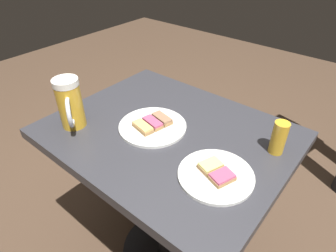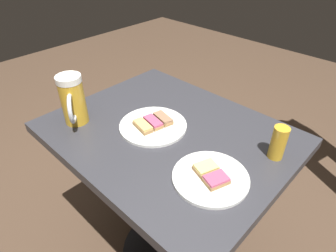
# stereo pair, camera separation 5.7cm
# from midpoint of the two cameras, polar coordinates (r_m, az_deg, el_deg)

# --- Properties ---
(ground_plane) EXTENTS (6.00, 6.00, 0.00)m
(ground_plane) POSITION_cam_midpoint_polar(r_m,az_deg,el_deg) (1.54, -1.16, -23.45)
(ground_plane) COLOR #4C3828
(cafe_table) EXTENTS (0.81, 0.65, 0.73)m
(cafe_table) POSITION_cam_midpoint_polar(r_m,az_deg,el_deg) (1.09, -1.51, -7.95)
(cafe_table) COLOR black
(cafe_table) RESTS_ON ground_plane
(plate_near) EXTENTS (0.24, 0.24, 0.03)m
(plate_near) POSITION_cam_midpoint_polar(r_m,az_deg,el_deg) (1.00, -4.72, 0.08)
(plate_near) COLOR white
(plate_near) RESTS_ON cafe_table
(plate_far) EXTENTS (0.22, 0.22, 0.03)m
(plate_far) POSITION_cam_midpoint_polar(r_m,az_deg,el_deg) (0.82, 7.52, -9.58)
(plate_far) COLOR white
(plate_far) RESTS_ON cafe_table
(beer_mug) EXTENTS (0.13, 0.11, 0.18)m
(beer_mug) POSITION_cam_midpoint_polar(r_m,az_deg,el_deg) (1.03, -20.45, 4.10)
(beer_mug) COLOR gold
(beer_mug) RESTS_ON cafe_table
(beer_glass_small) EXTENTS (0.05, 0.05, 0.11)m
(beer_glass_small) POSITION_cam_midpoint_polar(r_m,az_deg,el_deg) (0.92, 19.52, -2.25)
(beer_glass_small) COLOR gold
(beer_glass_small) RESTS_ON cafe_table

